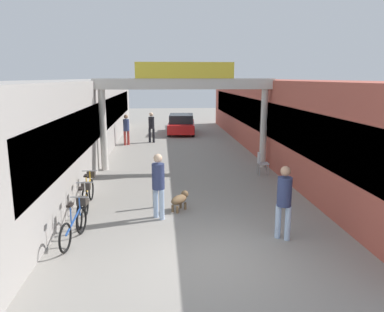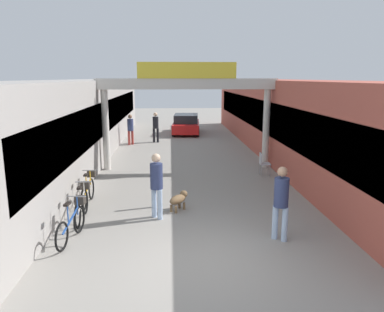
{
  "view_description": "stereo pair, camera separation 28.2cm",
  "coord_description": "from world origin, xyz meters",
  "px_view_note": "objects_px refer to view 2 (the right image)",
  "views": [
    {
      "loc": [
        -0.97,
        -7.22,
        3.79
      ],
      "look_at": [
        0.0,
        4.56,
        1.3
      ],
      "focal_mm": 35.0,
      "sensor_mm": 36.0,
      "label": 1
    },
    {
      "loc": [
        -0.68,
        -7.24,
        3.79
      ],
      "look_at": [
        0.0,
        4.56,
        1.3
      ],
      "focal_mm": 35.0,
      "sensor_mm": 36.0,
      "label": 2
    }
  ],
  "objects_px": {
    "pedestrian_companion": "(281,198)",
    "pedestrian_carrying_crate": "(130,127)",
    "bicycle_orange_third": "(88,189)",
    "cafe_chair_aluminium_nearer": "(263,162)",
    "bicycle_silver_second": "(82,204)",
    "pedestrian_with_dog": "(157,181)",
    "pedestrian_elderly_walking": "(156,125)",
    "dog_on_leash": "(179,199)",
    "parked_car_red": "(186,124)",
    "bicycle_blue_nearest": "(73,222)",
    "bollard_post_metal": "(153,192)"
  },
  "relations": [
    {
      "from": "bollard_post_metal",
      "to": "cafe_chair_aluminium_nearer",
      "type": "height_order",
      "value": "bollard_post_metal"
    },
    {
      "from": "bicycle_blue_nearest",
      "to": "cafe_chair_aluminium_nearer",
      "type": "relative_size",
      "value": 1.89
    },
    {
      "from": "bicycle_blue_nearest",
      "to": "bollard_post_metal",
      "type": "distance_m",
      "value": 2.8
    },
    {
      "from": "pedestrian_with_dog",
      "to": "pedestrian_elderly_walking",
      "type": "xyz_separation_m",
      "value": [
        -0.48,
        12.32,
        -0.02
      ]
    },
    {
      "from": "bicycle_orange_third",
      "to": "pedestrian_companion",
      "type": "bearing_deg",
      "value": -30.14
    },
    {
      "from": "parked_car_red",
      "to": "bicycle_orange_third",
      "type": "bearing_deg",
      "value": -104.06
    },
    {
      "from": "pedestrian_companion",
      "to": "pedestrian_carrying_crate",
      "type": "height_order",
      "value": "pedestrian_companion"
    },
    {
      "from": "pedestrian_elderly_walking",
      "to": "dog_on_leash",
      "type": "height_order",
      "value": "pedestrian_elderly_walking"
    },
    {
      "from": "pedestrian_carrying_crate",
      "to": "bollard_post_metal",
      "type": "xyz_separation_m",
      "value": [
        1.75,
        -10.7,
        -0.51
      ]
    },
    {
      "from": "parked_car_red",
      "to": "pedestrian_with_dog",
      "type": "bearing_deg",
      "value": -95.34
    },
    {
      "from": "pedestrian_elderly_walking",
      "to": "dog_on_leash",
      "type": "xyz_separation_m",
      "value": [
        1.09,
        -11.72,
        -0.69
      ]
    },
    {
      "from": "pedestrian_with_dog",
      "to": "bollard_post_metal",
      "type": "height_order",
      "value": "pedestrian_with_dog"
    },
    {
      "from": "pedestrian_elderly_walking",
      "to": "bicycle_blue_nearest",
      "type": "relative_size",
      "value": 1.06
    },
    {
      "from": "pedestrian_with_dog",
      "to": "dog_on_leash",
      "type": "relative_size",
      "value": 2.51
    },
    {
      "from": "pedestrian_companion",
      "to": "bollard_post_metal",
      "type": "xyz_separation_m",
      "value": [
        -3.08,
        2.46,
        -0.55
      ]
    },
    {
      "from": "pedestrian_carrying_crate",
      "to": "pedestrian_elderly_walking",
      "type": "relative_size",
      "value": 0.97
    },
    {
      "from": "pedestrian_companion",
      "to": "pedestrian_elderly_walking",
      "type": "relative_size",
      "value": 1.0
    },
    {
      "from": "bicycle_silver_second",
      "to": "pedestrian_elderly_walking",
      "type": "bearing_deg",
      "value": 82.84
    },
    {
      "from": "bicycle_silver_second",
      "to": "cafe_chair_aluminium_nearer",
      "type": "bearing_deg",
      "value": 35.53
    },
    {
      "from": "pedestrian_elderly_walking",
      "to": "dog_on_leash",
      "type": "distance_m",
      "value": 11.8
    },
    {
      "from": "pedestrian_companion",
      "to": "bollard_post_metal",
      "type": "height_order",
      "value": "pedestrian_companion"
    },
    {
      "from": "pedestrian_companion",
      "to": "pedestrian_elderly_walking",
      "type": "distance_m",
      "value": 14.32
    },
    {
      "from": "bicycle_blue_nearest",
      "to": "bicycle_orange_third",
      "type": "xyz_separation_m",
      "value": [
        -0.18,
        2.62,
        0.0
      ]
    },
    {
      "from": "bicycle_silver_second",
      "to": "pedestrian_with_dog",
      "type": "bearing_deg",
      "value": -1.39
    },
    {
      "from": "pedestrian_with_dog",
      "to": "bicycle_silver_second",
      "type": "distance_m",
      "value": 2.11
    },
    {
      "from": "bicycle_blue_nearest",
      "to": "bicycle_silver_second",
      "type": "distance_m",
      "value": 1.3
    },
    {
      "from": "pedestrian_companion",
      "to": "bicycle_silver_second",
      "type": "relative_size",
      "value": 1.06
    },
    {
      "from": "pedestrian_carrying_crate",
      "to": "pedestrian_elderly_walking",
      "type": "height_order",
      "value": "pedestrian_elderly_walking"
    },
    {
      "from": "pedestrian_companion",
      "to": "bicycle_silver_second",
      "type": "bearing_deg",
      "value": 161.87
    },
    {
      "from": "pedestrian_carrying_crate",
      "to": "pedestrian_elderly_walking",
      "type": "bearing_deg",
      "value": 27.61
    },
    {
      "from": "bicycle_orange_third",
      "to": "dog_on_leash",
      "type": "bearing_deg",
      "value": -15.72
    },
    {
      "from": "pedestrian_with_dog",
      "to": "parked_car_red",
      "type": "distance_m",
      "value": 15.85
    },
    {
      "from": "bicycle_orange_third",
      "to": "cafe_chair_aluminium_nearer",
      "type": "relative_size",
      "value": 1.9
    },
    {
      "from": "bollard_post_metal",
      "to": "cafe_chair_aluminium_nearer",
      "type": "relative_size",
      "value": 1.07
    },
    {
      "from": "dog_on_leash",
      "to": "bicycle_orange_third",
      "type": "relative_size",
      "value": 0.43
    },
    {
      "from": "pedestrian_with_dog",
      "to": "cafe_chair_aluminium_nearer",
      "type": "xyz_separation_m",
      "value": [
        4.01,
        4.35,
        -0.5
      ]
    },
    {
      "from": "pedestrian_elderly_walking",
      "to": "parked_car_red",
      "type": "height_order",
      "value": "pedestrian_elderly_walking"
    },
    {
      "from": "pedestrian_companion",
      "to": "bicycle_orange_third",
      "type": "distance_m",
      "value": 5.9
    },
    {
      "from": "pedestrian_with_dog",
      "to": "bicycle_silver_second",
      "type": "height_order",
      "value": "pedestrian_with_dog"
    },
    {
      "from": "bollard_post_metal",
      "to": "parked_car_red",
      "type": "distance_m",
      "value": 14.98
    },
    {
      "from": "bicycle_silver_second",
      "to": "bicycle_blue_nearest",
      "type": "bearing_deg",
      "value": -86.99
    },
    {
      "from": "pedestrian_carrying_crate",
      "to": "bollard_post_metal",
      "type": "height_order",
      "value": "pedestrian_carrying_crate"
    },
    {
      "from": "bollard_post_metal",
      "to": "dog_on_leash",
      "type": "bearing_deg",
      "value": -20.79
    },
    {
      "from": "bicycle_blue_nearest",
      "to": "bicycle_orange_third",
      "type": "relative_size",
      "value": 0.99
    },
    {
      "from": "bicycle_silver_second",
      "to": "parked_car_red",
      "type": "distance_m",
      "value": 16.11
    },
    {
      "from": "bicycle_orange_third",
      "to": "pedestrian_elderly_walking",
      "type": "bearing_deg",
      "value": 81.42
    },
    {
      "from": "cafe_chair_aluminium_nearer",
      "to": "parked_car_red",
      "type": "xyz_separation_m",
      "value": [
        -2.53,
        11.42,
        0.1
      ]
    },
    {
      "from": "bicycle_silver_second",
      "to": "pedestrian_companion",
      "type": "bearing_deg",
      "value": -18.13
    },
    {
      "from": "bicycle_blue_nearest",
      "to": "parked_car_red",
      "type": "relative_size",
      "value": 0.41
    },
    {
      "from": "bicycle_silver_second",
      "to": "parked_car_red",
      "type": "xyz_separation_m",
      "value": [
        3.49,
        15.73,
        0.21
      ]
    }
  ]
}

